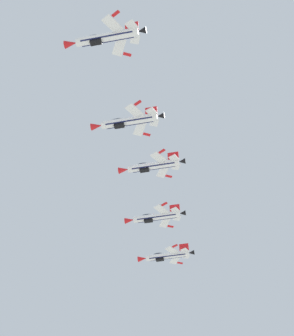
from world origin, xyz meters
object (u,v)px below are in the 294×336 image
at_px(fighter_jet_left_wing, 128,121).
at_px(fighter_jet_left_outer, 156,217).
at_px(fighter_jet_lead, 106,37).
at_px(fighter_jet_right_outer, 166,256).
at_px(fighter_jet_right_wing, 152,166).

height_order(fighter_jet_left_wing, fighter_jet_left_outer, fighter_jet_left_outer).
bearing_deg(fighter_jet_left_wing, fighter_jet_lead, 179.87).
relative_size(fighter_jet_left_outer, fighter_jet_right_outer, 1.00).
height_order(fighter_jet_right_wing, fighter_jet_right_outer, fighter_jet_right_outer).
bearing_deg(fighter_jet_right_wing, fighter_jet_left_outer, 8.16).
bearing_deg(fighter_jet_left_outer, fighter_jet_right_wing, -171.84).
xyz_separation_m(fighter_jet_left_wing, fighter_jet_left_outer, (13.03, 30.38, 2.15)).
bearing_deg(fighter_jet_lead, fighter_jet_left_wing, -0.13).
bearing_deg(fighter_jet_left_outer, fighter_jet_left_wing, -179.61).
xyz_separation_m(fighter_jet_lead, fighter_jet_right_outer, (27.42, 63.25, 1.06)).
distance_m(fighter_jet_lead, fighter_jet_left_wing, 19.34).
distance_m(fighter_jet_right_wing, fighter_jet_right_outer, 34.38).
bearing_deg(fighter_jet_right_wing, fighter_jet_right_outer, 4.28).
xyz_separation_m(fighter_jet_lead, fighter_jet_right_wing, (16.04, 30.81, 0.75)).
bearing_deg(fighter_jet_right_outer, fighter_jet_right_wing, -175.72).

